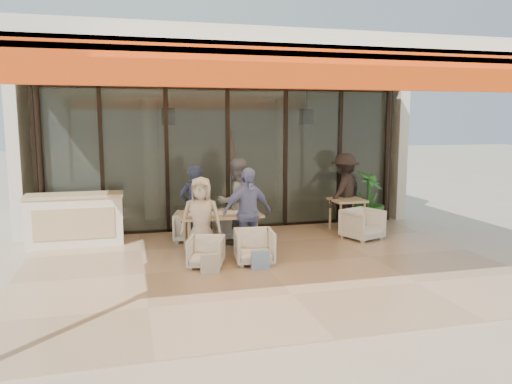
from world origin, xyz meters
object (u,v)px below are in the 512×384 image
chair_far_right (231,223)px  side_chair (362,223)px  chair_near_right (254,245)px  dining_table (219,216)px  side_table (347,204)px  potted_palm (369,200)px  diner_cream (201,219)px  host_counter (76,219)px  standing_woman (345,191)px  chair_far_left (191,225)px  diner_navy (194,207)px  diner_grey (237,202)px  chair_near_left (206,251)px  diner_periwinkle (247,213)px

chair_far_right → side_chair: size_ratio=0.96×
chair_near_right → side_chair: side_chair is taller
dining_table → side_table: (3.04, 0.92, -0.05)m
dining_table → potted_palm: (3.68, 1.16, -0.03)m
potted_palm → diner_cream: bearing=-158.5°
host_counter → chair_near_right: 3.75m
dining_table → standing_woman: bearing=22.2°
chair_near_right → side_chair: size_ratio=0.94×
chair_far_left → host_counter: bearing=9.3°
diner_navy → diner_cream: diner_navy is taller
chair_far_left → side_table: side_table is taller
diner_navy → chair_near_right: bearing=108.7°
chair_near_right → diner_cream: (-0.84, 0.50, 0.41)m
diner_cream → side_chair: (3.45, 0.63, -0.39)m
side_table → chair_far_left: bearing=179.6°
chair_far_right → diner_grey: bearing=84.1°
host_counter → diner_cream: 2.78m
chair_far_right → chair_near_left: 2.08m
side_table → chair_near_left: bearing=-151.5°
dining_table → diner_grey: (0.43, 0.44, 0.18)m
diner_cream → chair_near_left: bearing=-74.1°
chair_far_left → diner_grey: size_ratio=0.39×
side_table → side_chair: size_ratio=1.04×
dining_table → diner_navy: bearing=132.9°
side_chair → potted_palm: potted_palm is taller
dining_table → diner_cream: size_ratio=1.01×
chair_near_left → standing_woman: bearing=51.7°
chair_near_right → diner_navy: (-0.84, 1.40, 0.47)m
diner_navy → chair_far_left: bearing=-102.2°
diner_cream → dining_table: bearing=63.9°
host_counter → side_table: bearing=-2.5°
host_counter → chair_near_left: (2.25, -2.12, -0.24)m
chair_near_right → side_table: side_table is taller
chair_near_left → dining_table: bearing=86.2°
potted_palm → side_chair: bearing=-123.1°
diner_cream → side_table: diner_cream is taller
dining_table → diner_periwinkle: diner_periwinkle is taller
host_counter → diner_grey: bearing=-13.1°
side_table → standing_woman: standing_woman is taller
chair_far_right → side_chair: side_chair is taller
side_table → side_chair: 0.80m
chair_far_left → standing_woman: bearing=-159.7°
diner_periwinkle → potted_palm: bearing=12.3°
host_counter → chair_far_left: size_ratio=2.72×
dining_table → chair_near_right: dining_table is taller
diner_periwinkle → standing_woman: (2.70, 1.74, 0.05)m
diner_navy → diner_periwinkle: (0.84, -0.90, 0.01)m
dining_table → chair_far_right: 1.09m
dining_table → chair_near_right: bearing=-65.9°
dining_table → potted_palm: potted_palm is taller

